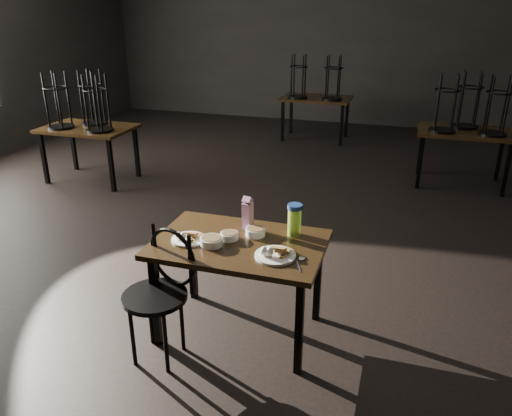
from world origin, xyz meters
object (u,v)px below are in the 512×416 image
(main_table, at_px, (239,252))
(juice_carton, at_px, (248,214))
(water_bottle, at_px, (294,219))
(bentwood_chair, at_px, (162,285))

(main_table, height_order, juice_carton, juice_carton)
(juice_carton, height_order, water_bottle, juice_carton)
(main_table, bearing_deg, water_bottle, 33.52)
(water_bottle, relative_size, bentwood_chair, 0.26)
(main_table, height_order, bentwood_chair, bentwood_chair)
(main_table, xyz_separation_m, bentwood_chair, (-0.42, -0.39, -0.12))
(main_table, distance_m, bentwood_chair, 0.58)
(juice_carton, distance_m, water_bottle, 0.35)
(bentwood_chair, bearing_deg, main_table, 61.11)
(main_table, relative_size, water_bottle, 5.05)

